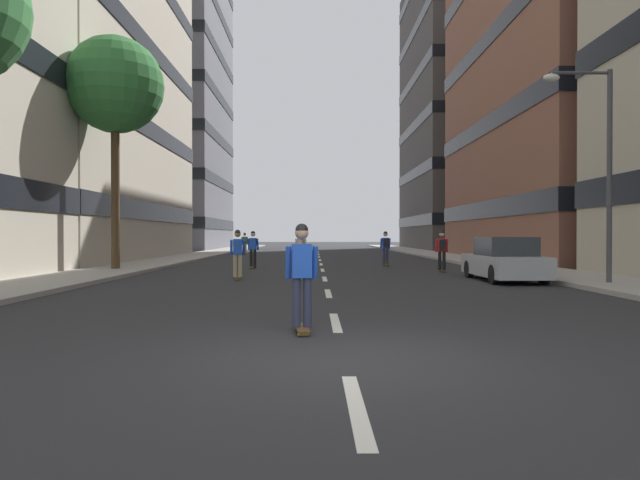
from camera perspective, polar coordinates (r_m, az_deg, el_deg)
ground_plane at (r=36.73m, az=-0.03°, el=-1.96°), size 177.34×177.34×0.00m
sidewalk_left at (r=41.32m, az=-12.63°, el=-1.60°), size 3.12×81.28×0.14m
sidewalk_right at (r=41.49m, az=12.40°, el=-1.59°), size 3.12×81.28×0.14m
lane_markings at (r=37.68m, az=-0.05°, el=-1.89°), size 0.16×67.20×0.01m
building_left_far at (r=66.03m, az=-17.88°, el=15.18°), size 17.60×18.27×36.48m
building_right_mid at (r=42.27m, az=28.41°, el=16.74°), size 17.60×21.64×26.70m
building_right_far at (r=65.61m, az=17.24°, el=12.77°), size 17.60×19.88×30.89m
parked_car_near at (r=20.37m, az=18.27°, el=-2.01°), size 1.82×4.40×1.52m
street_tree_near at (r=26.48m, az=-20.18°, el=14.53°), size 4.13×4.13×10.00m
streetlamp_right at (r=19.24m, az=26.47°, el=8.07°), size 2.13×0.30×6.50m
skater_0 at (r=28.87m, az=6.71°, el=-0.62°), size 0.55×0.92×1.78m
skater_1 at (r=26.24m, az=-1.98°, el=-0.73°), size 0.56×0.92×1.78m
skater_2 at (r=26.81m, az=-6.86°, el=-0.78°), size 0.55×0.92×1.78m
skater_3 at (r=20.17m, az=-8.40°, el=-1.20°), size 0.56×0.92×1.78m
skater_4 at (r=46.49m, az=-7.69°, el=-0.19°), size 0.55×0.91×1.78m
skater_5 at (r=24.31m, az=12.34°, el=-0.85°), size 0.55×0.91×1.78m
skater_6 at (r=9.11m, az=-1.87°, el=-3.30°), size 0.55×0.92×1.78m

